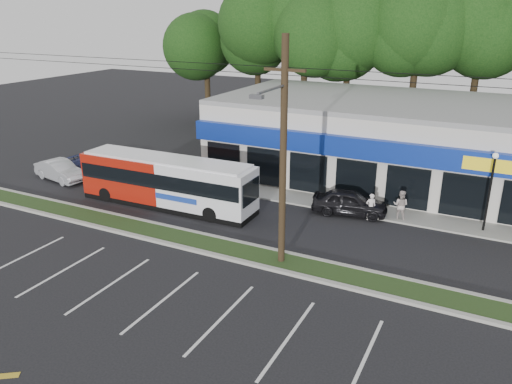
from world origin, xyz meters
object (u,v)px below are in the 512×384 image
object	(u,v)px
car_silver	(60,171)
metrobus	(167,181)
lamp_post	(491,183)
car_blue	(94,167)
pedestrian_b	(401,205)
utility_pole	(279,148)
car_dark	(350,202)
pedestrian_a	(371,207)

from	to	relation	value
car_silver	metrobus	bearing A→B (deg)	-82.95
lamp_post	metrobus	bearing A→B (deg)	-165.67
metrobus	car_blue	bearing A→B (deg)	161.64
car_blue	pedestrian_b	xyz separation A→B (m)	(20.70, 1.50, 0.26)
utility_pole	car_dark	bearing A→B (deg)	80.07
lamp_post	pedestrian_a	world-z (taller)	lamp_post
utility_pole	car_blue	distance (m)	18.47
lamp_post	car_blue	xyz separation A→B (m)	(-24.93, -1.80, -2.09)
utility_pole	pedestrian_b	distance (m)	9.68
car_dark	lamp_post	bearing A→B (deg)	-93.45
car_dark	pedestrian_a	xyz separation A→B (m)	(1.27, -0.30, 0.05)
lamp_post	pedestrian_a	xyz separation A→B (m)	(-5.66, -1.08, -1.91)
car_dark	pedestrian_b	bearing A→B (deg)	-89.82
car_blue	car_dark	bearing A→B (deg)	-82.41
car_dark	pedestrian_b	world-z (taller)	pedestrian_b
car_silver	pedestrian_b	distance (m)	22.17
metrobus	pedestrian_a	world-z (taller)	metrobus
car_silver	car_blue	bearing A→B (deg)	-21.35
metrobus	pedestrian_b	bearing A→B (deg)	16.40
utility_pole	metrobus	xyz separation A→B (m)	(-8.66, 3.57, -3.87)
car_blue	metrobus	bearing A→B (deg)	-102.81
car_blue	pedestrian_a	size ratio (longest dim) A/B	2.63
utility_pole	car_blue	size ratio (longest dim) A/B	12.45
utility_pole	pedestrian_b	xyz separation A→B (m)	(3.94, 7.57, -4.57)
car_dark	car_blue	world-z (taller)	car_dark
lamp_post	metrobus	distance (m)	17.41
metrobus	pedestrian_a	xyz separation A→B (m)	(11.17, 3.22, -0.78)
utility_pole	metrobus	world-z (taller)	utility_pole
lamp_post	metrobus	world-z (taller)	lamp_post
lamp_post	pedestrian_b	world-z (taller)	lamp_post
pedestrian_a	lamp_post	bearing A→B (deg)	161.15
car_dark	pedestrian_a	world-z (taller)	pedestrian_a
car_blue	pedestrian_b	world-z (taller)	pedestrian_b
utility_pole	car_dark	world-z (taller)	utility_pole
car_blue	pedestrian_b	size ratio (longest dim) A/B	2.37
utility_pole	car_blue	xyz separation A→B (m)	(-16.76, 6.07, -4.83)
car_dark	pedestrian_b	xyz separation A→B (m)	(2.70, 0.48, 0.14)
car_dark	car_silver	world-z (taller)	car_dark
car_silver	pedestrian_a	distance (m)	20.64
utility_pole	car_silver	world-z (taller)	utility_pole
car_silver	pedestrian_b	bearing A→B (deg)	-70.56
car_dark	pedestrian_b	size ratio (longest dim) A/B	2.47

